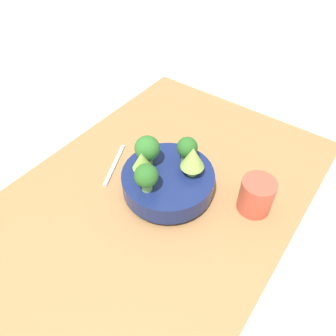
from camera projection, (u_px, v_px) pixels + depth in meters
ground_plane at (159, 199)px, 0.88m from camera, size 6.00×6.00×0.00m
table at (159, 195)px, 0.86m from camera, size 0.94×0.67×0.04m
bowl at (168, 181)px, 0.82m from camera, size 0.23×0.23×0.07m
broccoli_floret_right at (146, 176)px, 0.74m from camera, size 0.06×0.06×0.07m
romanesco_piece_near at (142, 162)px, 0.77m from camera, size 0.05×0.05×0.07m
broccoli_floret_left at (187, 149)px, 0.80m from camera, size 0.05×0.05×0.08m
broccoli_floret_front at (147, 149)px, 0.79m from camera, size 0.06×0.06×0.08m
romanesco_piece_far at (193, 158)px, 0.77m from camera, size 0.06×0.06×0.08m
cup at (256, 195)px, 0.78m from camera, size 0.08×0.08×0.09m
fork at (114, 165)px, 0.91m from camera, size 0.15×0.07×0.01m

